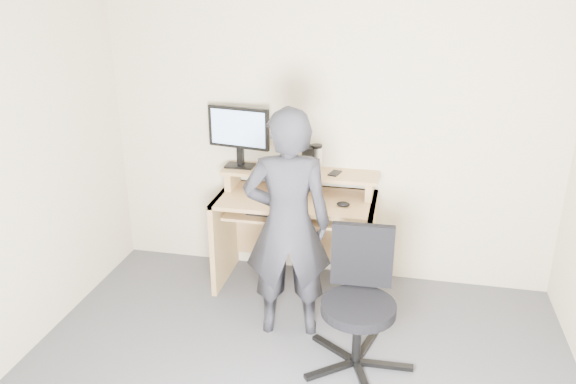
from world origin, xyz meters
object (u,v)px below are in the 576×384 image
at_px(person, 288,225).
at_px(desk, 298,218).
at_px(monitor, 239,131).
at_px(office_chair, 359,296).

bearing_deg(person, desk, -95.39).
xyz_separation_m(monitor, person, (0.54, -0.75, -0.40)).
distance_m(desk, office_chair, 1.08).
bearing_deg(monitor, office_chair, -33.62).
height_order(desk, person, person).
distance_m(monitor, person, 1.01).
xyz_separation_m(desk, monitor, (-0.48, 0.08, 0.65)).
height_order(office_chair, person, person).
height_order(monitor, office_chair, monitor).
bearing_deg(office_chair, person, 151.79).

